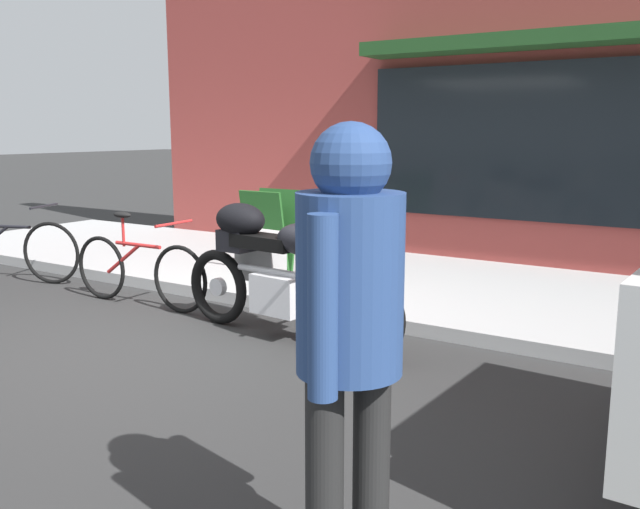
% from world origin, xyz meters
% --- Properties ---
extents(ground_plane, '(80.00, 80.00, 0.00)m').
position_xyz_m(ground_plane, '(0.00, 0.00, 0.00)').
color(ground_plane, '#2A2A2A').
extents(touring_motorcycle, '(2.24, 0.80, 1.41)m').
position_xyz_m(touring_motorcycle, '(0.67, 0.75, 0.61)').
color(touring_motorcycle, black).
rests_on(touring_motorcycle, ground_plane).
extents(parked_bicycle, '(1.70, 0.48, 0.91)m').
position_xyz_m(parked_bicycle, '(-1.06, 0.84, 0.36)').
color(parked_bicycle, black).
rests_on(parked_bicycle, ground_plane).
extents(pedestrian_walking, '(0.43, 0.56, 1.73)m').
position_xyz_m(pedestrian_walking, '(2.77, -1.68, 1.08)').
color(pedestrian_walking, black).
rests_on(pedestrian_walking, ground_plane).
extents(sandwich_board_sign, '(0.55, 0.41, 0.91)m').
position_xyz_m(sandwich_board_sign, '(-0.63, 2.41, 0.58)').
color(sandwich_board_sign, '#1E511E').
rests_on(sandwich_board_sign, sidewalk_curb).
extents(second_bicycle_by_cafe, '(1.68, 0.71, 0.94)m').
position_xyz_m(second_bicycle_by_cafe, '(-3.12, 0.82, 0.38)').
color(second_bicycle_by_cafe, black).
rests_on(second_bicycle_by_cafe, ground_plane).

